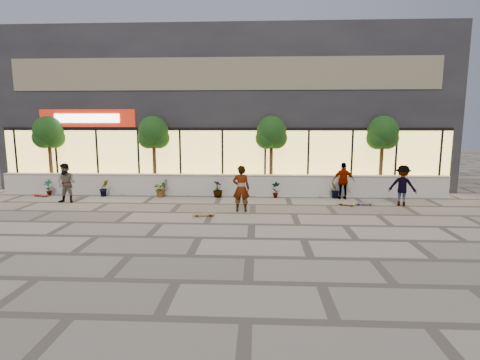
{
  "coord_description": "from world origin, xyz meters",
  "views": [
    {
      "loc": [
        1.84,
        -11.25,
        3.58
      ],
      "look_at": [
        1.12,
        3.55,
        1.3
      ],
      "focal_mm": 28.0,
      "sensor_mm": 36.0,
      "label": 1
    }
  ],
  "objects_px": {
    "tree_east": "(383,135)",
    "skateboard_right_near": "(346,204)",
    "skateboard_right_far": "(364,203)",
    "tree_mideast": "(271,135)",
    "skateboard_center": "(204,214)",
    "skater_left": "(66,183)",
    "skater_right_near": "(343,181)",
    "tree_west": "(49,134)",
    "tree_midwest": "(154,134)",
    "skater_right_far": "(403,186)",
    "skateboard_left": "(41,195)",
    "skater_center": "(241,189)"
  },
  "relations": [
    {
      "from": "skater_center",
      "to": "skateboard_right_near",
      "type": "height_order",
      "value": "skater_center"
    },
    {
      "from": "skater_right_near",
      "to": "skateboard_right_near",
      "type": "xyz_separation_m",
      "value": [
        -0.16,
        -1.43,
        -0.79
      ]
    },
    {
      "from": "tree_midwest",
      "to": "skateboard_center",
      "type": "relative_size",
      "value": 4.49
    },
    {
      "from": "tree_west",
      "to": "skateboard_right_near",
      "type": "bearing_deg",
      "value": -10.88
    },
    {
      "from": "tree_east",
      "to": "tree_midwest",
      "type": "bearing_deg",
      "value": 180.0
    },
    {
      "from": "tree_mideast",
      "to": "tree_west",
      "type": "bearing_deg",
      "value": 180.0
    },
    {
      "from": "skater_left",
      "to": "skater_right_far",
      "type": "relative_size",
      "value": 1.01
    },
    {
      "from": "skater_right_near",
      "to": "skateboard_center",
      "type": "height_order",
      "value": "skater_right_near"
    },
    {
      "from": "skater_left",
      "to": "skater_right_near",
      "type": "relative_size",
      "value": 1.03
    },
    {
      "from": "skater_right_near",
      "to": "skateboard_right_near",
      "type": "height_order",
      "value": "skater_right_near"
    },
    {
      "from": "skateboard_center",
      "to": "skater_right_far",
      "type": "bearing_deg",
      "value": 3.94
    },
    {
      "from": "skateboard_right_far",
      "to": "skater_center",
      "type": "bearing_deg",
      "value": -166.23
    },
    {
      "from": "skater_right_near",
      "to": "skateboard_left",
      "type": "bearing_deg",
      "value": 2.52
    },
    {
      "from": "skater_right_near",
      "to": "skater_left",
      "type": "bearing_deg",
      "value": 8.58
    },
    {
      "from": "skateboard_center",
      "to": "skateboard_left",
      "type": "height_order",
      "value": "skateboard_left"
    },
    {
      "from": "tree_mideast",
      "to": "skateboard_right_far",
      "type": "relative_size",
      "value": 4.92
    },
    {
      "from": "tree_east",
      "to": "skateboard_center",
      "type": "xyz_separation_m",
      "value": [
        -8.24,
        -5.01,
        -2.9
      ]
    },
    {
      "from": "tree_midwest",
      "to": "skater_center",
      "type": "distance_m",
      "value": 6.54
    },
    {
      "from": "tree_east",
      "to": "skateboard_right_near",
      "type": "height_order",
      "value": "tree_east"
    },
    {
      "from": "tree_west",
      "to": "tree_midwest",
      "type": "relative_size",
      "value": 1.0
    },
    {
      "from": "skater_center",
      "to": "skateboard_center",
      "type": "bearing_deg",
      "value": 34.24
    },
    {
      "from": "tree_west",
      "to": "tree_mideast",
      "type": "height_order",
      "value": "same"
    },
    {
      "from": "skateboard_left",
      "to": "skateboard_right_near",
      "type": "distance_m",
      "value": 14.53
    },
    {
      "from": "skater_right_far",
      "to": "skateboard_right_far",
      "type": "height_order",
      "value": "skater_right_far"
    },
    {
      "from": "tree_east",
      "to": "skateboard_left",
      "type": "distance_m",
      "value": 17.09
    },
    {
      "from": "tree_mideast",
      "to": "skateboard_center",
      "type": "xyz_separation_m",
      "value": [
        -2.74,
        -5.01,
        -2.9
      ]
    },
    {
      "from": "tree_east",
      "to": "skater_right_far",
      "type": "relative_size",
      "value": 2.22
    },
    {
      "from": "tree_east",
      "to": "skateboard_right_far",
      "type": "bearing_deg",
      "value": -119.21
    },
    {
      "from": "skater_center",
      "to": "skateboard_right_far",
      "type": "relative_size",
      "value": 2.37
    },
    {
      "from": "skateboard_center",
      "to": "skateboard_right_far",
      "type": "bearing_deg",
      "value": 7.53
    },
    {
      "from": "tree_west",
      "to": "skateboard_right_near",
      "type": "xyz_separation_m",
      "value": [
        14.7,
        -2.83,
        -2.91
      ]
    },
    {
      "from": "skater_right_far",
      "to": "skateboard_right_near",
      "type": "bearing_deg",
      "value": 31.34
    },
    {
      "from": "skateboard_right_far",
      "to": "tree_midwest",
      "type": "bearing_deg",
      "value": 163.86
    },
    {
      "from": "skateboard_right_near",
      "to": "tree_east",
      "type": "bearing_deg",
      "value": 82.98
    },
    {
      "from": "skater_right_near",
      "to": "skateboard_center",
      "type": "xyz_separation_m",
      "value": [
        -6.09,
        -3.61,
        -0.78
      ]
    },
    {
      "from": "tree_east",
      "to": "skater_right_far",
      "type": "xyz_separation_m",
      "value": [
        0.09,
        -2.71,
        -2.1
      ]
    },
    {
      "from": "skateboard_center",
      "to": "tree_mideast",
      "type": "bearing_deg",
      "value": 49.81
    },
    {
      "from": "skateboard_center",
      "to": "skater_center",
      "type": "bearing_deg",
      "value": 21.38
    },
    {
      "from": "tree_midwest",
      "to": "skateboard_right_far",
      "type": "height_order",
      "value": "tree_midwest"
    },
    {
      "from": "skater_center",
      "to": "skateboard_right_near",
      "type": "relative_size",
      "value": 2.41
    },
    {
      "from": "tree_midwest",
      "to": "skateboard_right_far",
      "type": "bearing_deg",
      "value": -15.02
    },
    {
      "from": "tree_midwest",
      "to": "skateboard_right_far",
      "type": "distance_m",
      "value": 10.75
    },
    {
      "from": "tree_midwest",
      "to": "tree_mideast",
      "type": "relative_size",
      "value": 1.0
    },
    {
      "from": "skater_center",
      "to": "tree_west",
      "type": "bearing_deg",
      "value": -20.64
    },
    {
      "from": "skater_left",
      "to": "tree_east",
      "type": "bearing_deg",
      "value": 12.54
    },
    {
      "from": "skateboard_right_far",
      "to": "skater_right_far",
      "type": "bearing_deg",
      "value": -1.97
    },
    {
      "from": "tree_mideast",
      "to": "skater_center",
      "type": "height_order",
      "value": "tree_mideast"
    },
    {
      "from": "skateboard_right_far",
      "to": "tree_mideast",
      "type": "bearing_deg",
      "value": 145.03
    },
    {
      "from": "skater_right_far",
      "to": "tree_west",
      "type": "bearing_deg",
      "value": 19.49
    },
    {
      "from": "tree_west",
      "to": "skater_right_far",
      "type": "relative_size",
      "value": 2.22
    }
  ]
}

